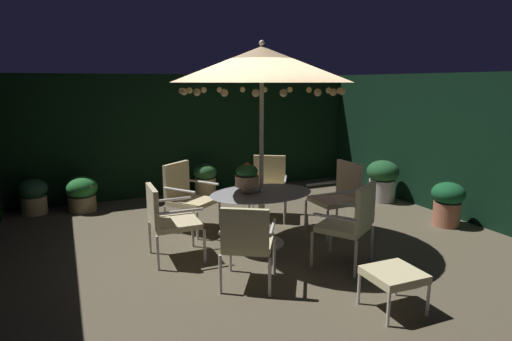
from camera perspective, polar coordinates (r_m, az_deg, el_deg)
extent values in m
cube|color=brown|center=(6.03, 0.84, -9.93)|extent=(7.45, 7.00, 0.02)
cube|color=black|center=(8.81, -8.46, 4.85)|extent=(7.45, 0.30, 2.36)
cube|color=black|center=(7.89, 25.13, 3.08)|extent=(0.30, 7.00, 2.36)
cylinder|color=beige|center=(6.03, 0.71, -9.65)|extent=(0.64, 0.64, 0.03)
cylinder|color=beige|center=(5.92, 0.71, -6.54)|extent=(0.09, 0.09, 0.72)
ellipsoid|color=#939396|center=(5.81, 0.72, -3.02)|extent=(1.43, 1.04, 0.03)
cylinder|color=beige|center=(5.71, 0.73, 1.31)|extent=(0.06, 0.06, 2.36)
cone|color=tan|center=(5.62, 0.77, 13.93)|extent=(2.34, 2.34, 0.45)
sphere|color=beige|center=(5.64, 0.78, 16.62)|extent=(0.07, 0.07, 0.07)
sphere|color=#F9DB8C|center=(6.12, 9.65, 10.47)|extent=(0.08, 0.08, 0.08)
sphere|color=#F9DB8C|center=(6.41, 7.07, 10.59)|extent=(0.08, 0.08, 0.08)
sphere|color=#F9DB8C|center=(6.57, 4.52, 10.67)|extent=(0.08, 0.08, 0.08)
sphere|color=#F9DB8C|center=(6.64, 1.18, 10.71)|extent=(0.08, 0.08, 0.08)
sphere|color=#F9DB8C|center=(6.61, -1.81, 10.70)|extent=(0.08, 0.08, 0.08)
sphere|color=#F9DB8C|center=(6.46, -4.88, 10.64)|extent=(0.08, 0.08, 0.08)
sphere|color=#F9DB8C|center=(6.28, -6.97, 10.57)|extent=(0.08, 0.08, 0.08)
sphere|color=#F9DB8C|center=(5.99, -8.84, 10.47)|extent=(0.08, 0.08, 0.08)
sphere|color=#F9DB8C|center=(5.66, -9.84, 10.37)|extent=(0.08, 0.08, 0.08)
sphere|color=#F9DB8C|center=(5.26, -9.54, 10.30)|extent=(0.08, 0.08, 0.08)
sphere|color=#F9DB8C|center=(4.96, -7.86, 10.27)|extent=(0.08, 0.08, 0.08)
sphere|color=#F9DB8C|center=(4.69, -4.24, 10.27)|extent=(0.08, 0.08, 0.08)
sphere|color=#F9DB8C|center=(4.60, -0.03, 10.27)|extent=(0.08, 0.08, 0.08)
sphere|color=#F9DB8C|center=(4.63, 3.68, 10.26)|extent=(0.08, 0.08, 0.08)
sphere|color=#F9DB8C|center=(4.84, 8.23, 10.23)|extent=(0.08, 0.08, 0.08)
sphere|color=#F9DB8C|center=(5.08, 10.24, 10.23)|extent=(0.08, 0.08, 0.08)
sphere|color=#F9DB8C|center=(5.43, 11.39, 10.27)|extent=(0.08, 0.08, 0.08)
sphere|color=#F9DB8C|center=(5.80, 11.08, 10.36)|extent=(0.08, 0.08, 0.08)
cylinder|color=tan|center=(5.76, -1.20, -2.52)|extent=(0.14, 0.14, 0.09)
cylinder|color=tan|center=(5.73, -1.21, -1.40)|extent=(0.32, 0.32, 0.14)
ellipsoid|color=#266530|center=(5.70, -1.21, -0.07)|extent=(0.30, 0.30, 0.18)
sphere|color=#D8743E|center=(5.69, -1.21, 0.59)|extent=(0.10, 0.10, 0.10)
cylinder|color=beige|center=(5.31, 7.43, -10.38)|extent=(0.04, 0.04, 0.44)
cylinder|color=beige|center=(5.81, 9.94, -8.50)|extent=(0.04, 0.04, 0.44)
cylinder|color=beige|center=(5.12, 13.10, -11.47)|extent=(0.04, 0.04, 0.44)
cylinder|color=beige|center=(5.64, 15.15, -9.39)|extent=(0.04, 0.04, 0.44)
cube|color=beige|center=(5.38, 11.52, -7.34)|extent=(0.77, 0.76, 0.07)
cube|color=beige|center=(5.20, 14.36, -4.70)|extent=(0.50, 0.35, 0.52)
cylinder|color=beige|center=(5.06, 10.39, -6.18)|extent=(0.32, 0.46, 0.04)
cylinder|color=beige|center=(5.58, 12.71, -4.58)|extent=(0.32, 0.46, 0.04)
cylinder|color=beige|center=(6.15, 9.48, -7.27)|extent=(0.04, 0.04, 0.46)
cylinder|color=beige|center=(6.61, 6.63, -5.84)|extent=(0.04, 0.04, 0.46)
cylinder|color=beige|center=(6.48, 13.71, -6.46)|extent=(0.04, 0.04, 0.46)
cylinder|color=beige|center=(6.92, 10.71, -5.16)|extent=(0.04, 0.04, 0.46)
cube|color=beige|center=(6.46, 10.22, -3.94)|extent=(0.57, 0.57, 0.07)
cube|color=beige|center=(6.55, 12.29, -1.15)|extent=(0.07, 0.55, 0.52)
cylinder|color=beige|center=(6.19, 11.83, -2.83)|extent=(0.55, 0.04, 0.04)
cylinder|color=beige|center=(6.64, 8.84, -1.72)|extent=(0.55, 0.04, 0.04)
cylinder|color=beige|center=(6.79, 3.78, -5.53)|extent=(0.04, 0.04, 0.40)
cylinder|color=beige|center=(6.83, -0.94, -5.40)|extent=(0.04, 0.04, 0.40)
cylinder|color=beige|center=(7.35, 3.97, -4.18)|extent=(0.04, 0.04, 0.40)
cylinder|color=beige|center=(7.39, -0.39, -4.06)|extent=(0.04, 0.04, 0.40)
cube|color=#D0BF8A|center=(7.02, 1.62, -2.91)|extent=(0.76, 0.77, 0.07)
cube|color=#D0BF8A|center=(7.23, 1.80, -0.05)|extent=(0.49, 0.32, 0.53)
cylinder|color=beige|center=(6.96, 3.93, -1.20)|extent=(0.31, 0.50, 0.04)
cylinder|color=beige|center=(7.00, -0.66, -1.10)|extent=(0.31, 0.50, 0.04)
cylinder|color=beige|center=(6.63, -4.84, -5.93)|extent=(0.04, 0.04, 0.41)
cylinder|color=beige|center=(6.20, -7.82, -7.29)|extent=(0.04, 0.04, 0.41)
cylinder|color=beige|center=(6.97, -8.93, -5.15)|extent=(0.04, 0.04, 0.41)
cylinder|color=beige|center=(6.56, -12.02, -6.36)|extent=(0.04, 0.04, 0.41)
cube|color=beige|center=(6.51, -8.47, -4.14)|extent=(0.79, 0.80, 0.07)
cube|color=beige|center=(6.62, -10.52, -1.26)|extent=(0.47, 0.37, 0.54)
cylinder|color=beige|center=(6.67, -7.04, -1.55)|extent=(0.37, 0.48, 0.04)
cylinder|color=beige|center=(6.24, -10.14, -2.59)|extent=(0.37, 0.48, 0.04)
cylinder|color=beige|center=(5.94, -8.41, -8.06)|extent=(0.04, 0.04, 0.43)
cylinder|color=beige|center=(5.43, -6.86, -9.96)|extent=(0.04, 0.04, 0.43)
cylinder|color=beige|center=(5.84, -13.95, -8.66)|extent=(0.04, 0.04, 0.43)
cylinder|color=beige|center=(5.31, -12.93, -10.68)|extent=(0.04, 0.04, 0.43)
cube|color=beige|center=(5.54, -10.63, -6.89)|extent=(0.57, 0.57, 0.07)
cube|color=beige|center=(5.41, -13.60, -4.51)|extent=(0.07, 0.54, 0.46)
cylinder|color=beige|center=(5.74, -11.34, -3.82)|extent=(0.55, 0.05, 0.04)
cylinder|color=beige|center=(5.20, -10.04, -5.38)|extent=(0.55, 0.05, 0.04)
cylinder|color=beige|center=(5.17, -3.45, -11.02)|extent=(0.04, 0.04, 0.43)
cylinder|color=beige|center=(5.10, 2.47, -11.33)|extent=(0.04, 0.04, 0.43)
cylinder|color=beige|center=(4.67, -4.77, -13.62)|extent=(0.04, 0.04, 0.43)
cylinder|color=beige|center=(4.59, 1.84, -14.03)|extent=(0.04, 0.04, 0.43)
cube|color=beige|center=(4.78, -0.98, -9.68)|extent=(0.73, 0.74, 0.07)
cube|color=beige|center=(4.44, -1.51, -7.84)|extent=(0.46, 0.32, 0.44)
cylinder|color=beige|center=(4.75, -4.15, -7.28)|extent=(0.31, 0.47, 0.04)
cylinder|color=beige|center=(4.68, 2.22, -7.56)|extent=(0.31, 0.47, 0.04)
cylinder|color=beige|center=(4.60, 13.53, -15.03)|extent=(0.03, 0.03, 0.33)
cylinder|color=beige|center=(4.87, 18.15, -13.72)|extent=(0.03, 0.03, 0.33)
cylinder|color=beige|center=(4.29, 17.21, -17.30)|extent=(0.03, 0.03, 0.33)
cylinder|color=beige|center=(4.59, 21.92, -15.69)|extent=(0.03, 0.03, 0.33)
cube|color=beige|center=(4.49, 17.88, -13.05)|extent=(0.52, 0.49, 0.08)
cylinder|color=tan|center=(8.46, -6.74, -2.23)|extent=(0.41, 0.41, 0.37)
ellipsoid|color=#27582B|center=(8.39, -6.79, -0.17)|extent=(0.46, 0.46, 0.32)
sphere|color=#D8547C|center=(8.37, -5.93, 0.52)|extent=(0.07, 0.07, 0.07)
sphere|color=#D64469|center=(8.56, -6.67, 0.26)|extent=(0.07, 0.07, 0.07)
sphere|color=#D65B68|center=(8.45, -7.63, 0.51)|extent=(0.07, 0.07, 0.07)
sphere|color=#D54468|center=(8.32, -7.49, -0.05)|extent=(0.11, 0.11, 0.11)
sphere|color=#D46073|center=(8.27, -6.76, 0.22)|extent=(0.06, 0.06, 0.06)
sphere|color=#D65669|center=(8.29, -6.25, -0.02)|extent=(0.10, 0.10, 0.10)
cylinder|color=#AE674B|center=(7.37, 24.01, -5.27)|extent=(0.41, 0.41, 0.38)
ellipsoid|color=#145129|center=(7.28, 24.23, -2.81)|extent=(0.50, 0.50, 0.35)
sphere|color=yellow|center=(7.41, 25.43, -2.50)|extent=(0.07, 0.07, 0.07)
sphere|color=#F4D957|center=(7.44, 24.19, -2.32)|extent=(0.06, 0.06, 0.06)
sphere|color=yellow|center=(7.30, 23.30, -1.92)|extent=(0.09, 0.09, 0.09)
sphere|color=#EFDA54|center=(7.17, 23.60, -2.24)|extent=(0.10, 0.10, 0.10)
sphere|color=#F6CA4D|center=(7.14, 24.32, -2.45)|extent=(0.06, 0.06, 0.06)
sphere|color=#DED059|center=(7.25, 25.21, -2.57)|extent=(0.11, 0.11, 0.11)
cylinder|color=beige|center=(8.45, 16.38, -2.54)|extent=(0.49, 0.49, 0.40)
ellipsoid|color=#1E4F29|center=(8.37, 16.52, -0.12)|extent=(0.59, 0.59, 0.42)
sphere|color=silver|center=(8.51, 17.66, 0.51)|extent=(0.09, 0.09, 0.09)
sphere|color=silver|center=(8.46, 15.55, 0.75)|extent=(0.06, 0.06, 0.06)
sphere|color=silver|center=(8.14, 16.48, -0.10)|extent=(0.07, 0.07, 0.07)
cylinder|color=tan|center=(8.25, -27.40, -4.11)|extent=(0.41, 0.41, 0.30)
ellipsoid|color=#234C30|center=(8.18, -27.58, -2.20)|extent=(0.48, 0.48, 0.34)
sphere|color=beige|center=(8.14, -26.68, -2.05)|extent=(0.10, 0.10, 0.10)
sphere|color=silver|center=(8.35, -27.88, -1.82)|extent=(0.08, 0.08, 0.08)
sphere|color=silver|center=(8.06, -28.37, -2.38)|extent=(0.07, 0.07, 0.07)
cylinder|color=#826F4E|center=(8.06, -22.10, -4.08)|extent=(0.46, 0.46, 0.28)
ellipsoid|color=#26752F|center=(7.99, -22.26, -2.09)|extent=(0.54, 0.54, 0.38)
sphere|color=#EA5564|center=(7.97, -21.00, -1.71)|extent=(0.09, 0.09, 0.09)
sphere|color=#E85673|center=(8.18, -21.78, -1.29)|extent=(0.09, 0.09, 0.09)
sphere|color=#DC4E73|center=(8.12, -22.58, -1.73)|extent=(0.10, 0.10, 0.10)
sphere|color=#D14863|center=(7.94, -23.24, -1.58)|extent=(0.10, 0.10, 0.10)
sphere|color=#D24671|center=(7.85, -22.75, -1.76)|extent=(0.07, 0.07, 0.07)
sphere|color=#DE5965|center=(7.82, -21.27, -2.06)|extent=(0.11, 0.11, 0.11)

